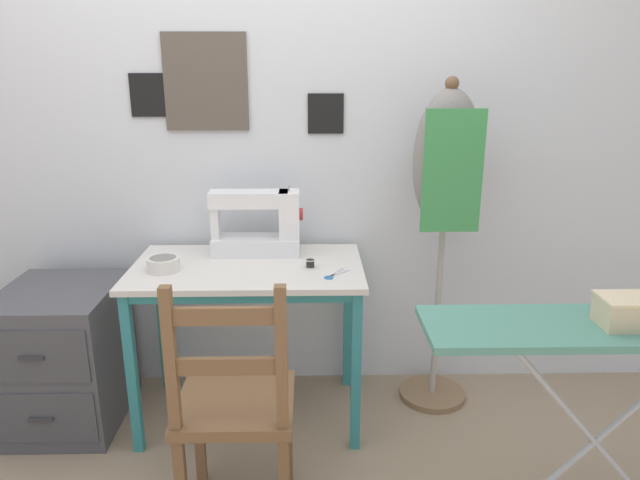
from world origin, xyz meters
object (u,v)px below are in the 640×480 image
object	(u,v)px
sewing_machine	(261,225)
storage_box	(627,311)
filing_cabinet	(65,356)
fabric_bowl	(163,264)
ironing_board	(612,338)
dress_form	(446,181)
wooden_chair	(235,407)
thread_spool_near_machine	(310,264)
scissors	(333,275)

from	to	relation	value
sewing_machine	storage_box	distance (m)	1.51
filing_cabinet	fabric_bowl	bearing A→B (deg)	-5.97
ironing_board	dress_form	bearing A→B (deg)	109.41
wooden_chair	storage_box	size ratio (longest dim) A/B	5.74
fabric_bowl	dress_form	bearing A→B (deg)	8.86
thread_spool_near_machine	wooden_chair	bearing A→B (deg)	-113.54
sewing_machine	filing_cabinet	xyz separation A→B (m)	(-0.89, -0.17, -0.56)
filing_cabinet	dress_form	xyz separation A→B (m)	(1.71, 0.14, 0.77)
wooden_chair	ironing_board	distance (m)	1.23
thread_spool_near_machine	dress_form	size ratio (longest dim) A/B	0.03
thread_spool_near_machine	filing_cabinet	bearing A→B (deg)	178.71
filing_cabinet	dress_form	bearing A→B (deg)	4.64
thread_spool_near_machine	sewing_machine	bearing A→B (deg)	138.51
sewing_machine	ironing_board	xyz separation A→B (m)	(1.14, -0.94, -0.11)
wooden_chair	storage_box	distance (m)	1.28
wooden_chair	thread_spool_near_machine	bearing A→B (deg)	66.46
sewing_machine	fabric_bowl	size ratio (longest dim) A/B	3.01
fabric_bowl	wooden_chair	size ratio (longest dim) A/B	0.15
dress_form	scissors	bearing A→B (deg)	-152.12
fabric_bowl	thread_spool_near_machine	distance (m)	0.62
fabric_bowl	wooden_chair	world-z (taller)	wooden_chair
wooden_chair	fabric_bowl	bearing A→B (deg)	121.84
dress_form	filing_cabinet	bearing A→B (deg)	-175.36
scissors	thread_spool_near_machine	world-z (taller)	thread_spool_near_machine
thread_spool_near_machine	fabric_bowl	bearing A→B (deg)	-177.57
sewing_machine	dress_form	bearing A→B (deg)	-2.31
sewing_machine	thread_spool_near_machine	world-z (taller)	sewing_machine
fabric_bowl	wooden_chair	xyz separation A→B (m)	(0.36, -0.57, -0.32)
filing_cabinet	storage_box	world-z (taller)	storage_box
ironing_board	sewing_machine	bearing A→B (deg)	140.61
thread_spool_near_machine	wooden_chair	xyz separation A→B (m)	(-0.26, -0.60, -0.31)
fabric_bowl	scissors	world-z (taller)	fabric_bowl
thread_spool_near_machine	ironing_board	distance (m)	1.18
scissors	storage_box	world-z (taller)	storage_box
dress_form	storage_box	world-z (taller)	dress_form
sewing_machine	dress_form	world-z (taller)	dress_form
scissors	sewing_machine	bearing A→B (deg)	136.51
fabric_bowl	thread_spool_near_machine	bearing A→B (deg)	2.43
dress_form	storage_box	xyz separation A→B (m)	(0.34, -0.92, -0.22)
fabric_bowl	storage_box	distance (m)	1.73
thread_spool_near_machine	wooden_chair	world-z (taller)	wooden_chair
sewing_machine	thread_spool_near_machine	xyz separation A→B (m)	(0.22, -0.20, -0.12)
sewing_machine	scissors	bearing A→B (deg)	-43.49
filing_cabinet	ironing_board	xyz separation A→B (m)	(2.03, -0.77, 0.45)
ironing_board	storage_box	xyz separation A→B (m)	(0.02, -0.02, 0.10)
scissors	ironing_board	world-z (taller)	ironing_board
sewing_machine	scissors	size ratio (longest dim) A/B	3.11
scissors	filing_cabinet	distance (m)	1.28
fabric_bowl	scissors	bearing A→B (deg)	-6.22
filing_cabinet	sewing_machine	bearing A→B (deg)	10.98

